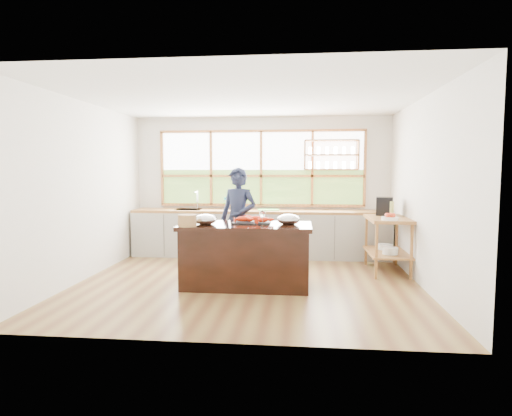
# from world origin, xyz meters

# --- Properties ---
(ground_plane) EXTENTS (5.00, 5.00, 0.00)m
(ground_plane) POSITION_xyz_m (0.00, 0.00, 0.00)
(ground_plane) COLOR olive
(room_shell) EXTENTS (5.02, 4.52, 2.71)m
(room_shell) POSITION_xyz_m (0.02, 0.51, 1.75)
(room_shell) COLOR silver
(room_shell) RESTS_ON ground_plane
(back_counter) EXTENTS (4.90, 0.63, 0.90)m
(back_counter) POSITION_xyz_m (-0.02, 1.94, 0.45)
(back_counter) COLOR #A5A39C
(back_counter) RESTS_ON ground_plane
(right_shelf_unit) EXTENTS (0.62, 1.10, 0.90)m
(right_shelf_unit) POSITION_xyz_m (2.19, 0.89, 0.60)
(right_shelf_unit) COLOR #A56A35
(right_shelf_unit) RESTS_ON ground_plane
(island) EXTENTS (1.85, 0.90, 0.90)m
(island) POSITION_xyz_m (0.00, -0.20, 0.45)
(island) COLOR black
(island) RESTS_ON ground_plane
(cook) EXTENTS (0.72, 0.58, 1.71)m
(cook) POSITION_xyz_m (-0.23, 0.65, 0.85)
(cook) COLOR #1B213A
(cook) RESTS_ON ground_plane
(potted_plant) EXTENTS (0.14, 0.10, 0.27)m
(potted_plant) POSITION_xyz_m (-0.65, 2.00, 1.03)
(potted_plant) COLOR slate
(potted_plant) RESTS_ON back_counter
(cutting_board) EXTENTS (0.43, 0.35, 0.01)m
(cutting_board) POSITION_xyz_m (0.17, 1.94, 0.91)
(cutting_board) COLOR #5FD048
(cutting_board) RESTS_ON back_counter
(espresso_machine) EXTENTS (0.32, 0.33, 0.31)m
(espresso_machine) POSITION_xyz_m (2.19, 1.22, 1.05)
(espresso_machine) COLOR black
(espresso_machine) RESTS_ON right_shelf_unit
(wine_bottle) EXTENTS (0.08, 0.08, 0.26)m
(wine_bottle) POSITION_xyz_m (2.24, 0.86, 1.03)
(wine_bottle) COLOR #A8AE58
(wine_bottle) RESTS_ON right_shelf_unit
(fruit_bowl) EXTENTS (0.26, 0.26, 0.11)m
(fruit_bowl) POSITION_xyz_m (2.14, 0.50, 0.94)
(fruit_bowl) COLOR white
(fruit_bowl) RESTS_ON right_shelf_unit
(slate_board) EXTENTS (0.56, 0.41, 0.02)m
(slate_board) POSITION_xyz_m (0.06, -0.05, 0.91)
(slate_board) COLOR black
(slate_board) RESTS_ON island
(lobster_pile) EXTENTS (0.52, 0.44, 0.08)m
(lobster_pile) POSITION_xyz_m (0.09, -0.06, 0.96)
(lobster_pile) COLOR red
(lobster_pile) RESTS_ON slate_board
(mixing_bowl_left) EXTENTS (0.32, 0.32, 0.15)m
(mixing_bowl_left) POSITION_xyz_m (-0.57, -0.27, 0.97)
(mixing_bowl_left) COLOR #ACAEB3
(mixing_bowl_left) RESTS_ON island
(mixing_bowl_right) EXTENTS (0.32, 0.32, 0.16)m
(mixing_bowl_right) POSITION_xyz_m (0.60, -0.16, 0.97)
(mixing_bowl_right) COLOR #ACAEB3
(mixing_bowl_right) RESTS_ON island
(wine_glass) EXTENTS (0.08, 0.08, 0.22)m
(wine_glass) POSITION_xyz_m (0.25, -0.43, 1.06)
(wine_glass) COLOR silver
(wine_glass) RESTS_ON island
(wicker_basket) EXTENTS (0.25, 0.25, 0.16)m
(wicker_basket) POSITION_xyz_m (-0.77, -0.53, 0.98)
(wicker_basket) COLOR #A1714D
(wicker_basket) RESTS_ON island
(parchment_roll) EXTENTS (0.14, 0.31, 0.08)m
(parchment_roll) POSITION_xyz_m (-0.83, 0.09, 0.94)
(parchment_roll) COLOR white
(parchment_roll) RESTS_ON island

